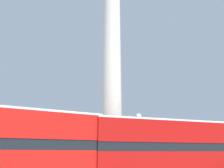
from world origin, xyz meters
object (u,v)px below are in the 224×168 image
street_lamp (140,141)px  bus_c (171,148)px  monument_column (112,95)px  equestrian_statue (184,154)px

street_lamp → bus_c: bearing=-61.5°
monument_column → street_lamp: size_ratio=4.59×
monument_column → street_lamp: bearing=-73.6°
bus_c → equestrian_statue: (9.09, 9.16, -0.48)m
monument_column → bus_c: (2.24, -5.70, -5.21)m
monument_column → street_lamp: monument_column is taller
monument_column → equestrian_statue: 13.14m
equestrian_statue → street_lamp: (-10.33, -6.88, 1.10)m
equestrian_statue → monument_column: bearing=-169.1°
equestrian_statue → street_lamp: bearing=-152.4°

